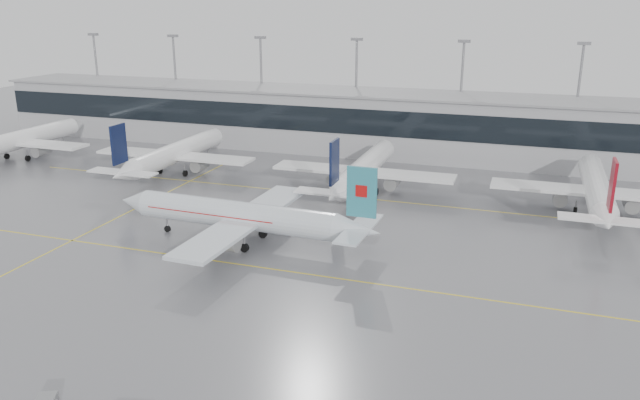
% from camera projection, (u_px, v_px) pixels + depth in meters
% --- Properties ---
extents(ground, '(320.00, 320.00, 0.00)m').
position_uv_depth(ground, '(286.00, 271.00, 71.74)').
color(ground, slate).
rests_on(ground, ground).
extents(taxi_line_main, '(120.00, 0.25, 0.01)m').
position_uv_depth(taxi_line_main, '(286.00, 271.00, 71.74)').
color(taxi_line_main, yellow).
rests_on(taxi_line_main, ground).
extents(taxi_line_north, '(120.00, 0.25, 0.01)m').
position_uv_depth(taxi_line_north, '(357.00, 198.00, 98.81)').
color(taxi_line_north, yellow).
rests_on(taxi_line_north, ground).
extents(taxi_line_cross, '(0.25, 60.00, 0.01)m').
position_uv_depth(taxi_line_cross, '(140.00, 206.00, 94.53)').
color(taxi_line_cross, yellow).
rests_on(taxi_line_cross, ground).
extents(terminal, '(180.00, 15.00, 12.00)m').
position_uv_depth(terminal, '(400.00, 125.00, 125.87)').
color(terminal, '#A3A3A7').
rests_on(terminal, ground).
extents(terminal_glass, '(180.00, 0.20, 5.00)m').
position_uv_depth(terminal_glass, '(392.00, 124.00, 118.61)').
color(terminal_glass, black).
rests_on(terminal_glass, ground).
extents(terminal_roof, '(182.00, 16.00, 0.40)m').
position_uv_depth(terminal_roof, '(401.00, 94.00, 124.01)').
color(terminal_roof, gray).
rests_on(terminal_roof, ground).
extents(light_masts, '(156.40, 1.00, 22.60)m').
position_uv_depth(light_masts, '(407.00, 85.00, 129.07)').
color(light_masts, gray).
rests_on(light_masts, ground).
extents(air_canada_jet, '(36.70, 29.41, 11.56)m').
position_uv_depth(air_canada_jet, '(245.00, 216.00, 78.89)').
color(air_canada_jet, silver).
rests_on(air_canada_jet, ground).
extents(parked_jet_a, '(29.64, 36.96, 11.72)m').
position_uv_depth(parked_jet_a, '(19.00, 140.00, 122.61)').
color(parked_jet_a, white).
rests_on(parked_jet_a, ground).
extents(parked_jet_b, '(29.64, 36.96, 11.72)m').
position_uv_depth(parked_jet_b, '(175.00, 153.00, 111.81)').
color(parked_jet_b, white).
rests_on(parked_jet_b, ground).
extents(parked_jet_c, '(29.64, 36.96, 11.72)m').
position_uv_depth(parked_jet_c, '(363.00, 169.00, 101.02)').
color(parked_jet_c, white).
rests_on(parked_jet_c, ground).
extents(parked_jet_d, '(29.64, 36.96, 11.72)m').
position_uv_depth(parked_jet_d, '(597.00, 189.00, 90.23)').
color(parked_jet_d, white).
rests_on(parked_jet_d, ground).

